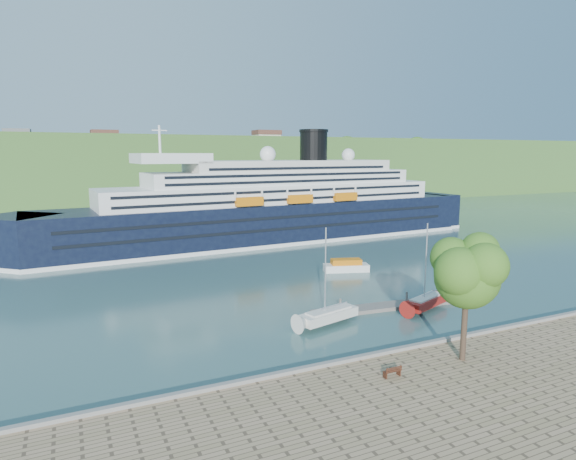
# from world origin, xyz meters

# --- Properties ---
(ground) EXTENTS (400.00, 400.00, 0.00)m
(ground) POSITION_xyz_m (0.00, 0.00, 0.00)
(ground) COLOR #2B4C4B
(ground) RESTS_ON ground
(far_hillside) EXTENTS (400.00, 50.00, 24.00)m
(far_hillside) POSITION_xyz_m (0.00, 145.00, 12.00)
(far_hillside) COLOR #3C5F26
(far_hillside) RESTS_ON ground
(quay_coping) EXTENTS (220.00, 0.50, 0.30)m
(quay_coping) POSITION_xyz_m (0.00, -0.20, 1.15)
(quay_coping) COLOR slate
(quay_coping) RESTS_ON promenade
(cruise_ship) EXTENTS (104.01, 22.04, 23.18)m
(cruise_ship) POSITION_xyz_m (5.53, 59.00, 11.59)
(cruise_ship) COLOR black
(cruise_ship) RESTS_ON ground
(park_bench) EXTENTS (1.52, 0.64, 0.97)m
(park_bench) POSITION_xyz_m (-10.05, -3.97, 1.49)
(park_bench) COLOR #492314
(park_bench) RESTS_ON promenade
(promenade_tree) EXTENTS (7.00, 7.00, 11.60)m
(promenade_tree) POSITION_xyz_m (-2.77, -3.86, 6.80)
(promenade_tree) COLOR #376A1B
(promenade_tree) RESTS_ON promenade
(floating_pontoon) EXTENTS (19.73, 4.32, 0.44)m
(floating_pontoon) POSITION_xyz_m (1.97, 12.36, 0.22)
(floating_pontoon) COLOR gray
(floating_pontoon) RESTS_ON ground
(sailboat_white_near) EXTENTS (8.07, 4.03, 10.05)m
(sailboat_white_near) POSITION_xyz_m (-7.50, 10.46, 5.02)
(sailboat_white_near) COLOR silver
(sailboat_white_near) RESTS_ON ground
(sailboat_red) EXTENTS (7.84, 4.68, 9.80)m
(sailboat_red) POSITION_xyz_m (5.28, 10.00, 4.90)
(sailboat_red) COLOR maroon
(sailboat_red) RESTS_ON ground
(tender_launch) EXTENTS (7.38, 4.43, 1.93)m
(tender_launch) POSITION_xyz_m (6.60, 29.93, 0.96)
(tender_launch) COLOR orange
(tender_launch) RESTS_ON ground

